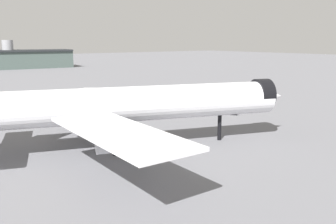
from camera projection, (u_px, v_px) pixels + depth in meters
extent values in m
plane|color=slate|center=(149.00, 146.00, 67.06)|extent=(900.00, 900.00, 0.00)
cylinder|color=white|center=(127.00, 104.00, 64.05)|extent=(56.21, 25.31, 6.27)
cone|color=white|center=(267.00, 97.00, 72.73)|extent=(8.57, 8.11, 6.15)
cylinder|color=black|center=(261.00, 95.00, 72.26)|extent=(4.80, 6.92, 6.33)
cube|color=white|center=(92.00, 97.00, 77.85)|extent=(23.10, 26.08, 0.50)
cylinder|color=#B7BAC1|center=(100.00, 108.00, 75.78)|extent=(8.74, 5.96, 3.45)
cube|color=white|center=(118.00, 132.00, 47.88)|extent=(9.97, 26.13, 0.50)
cylinder|color=#B7BAC1|center=(124.00, 140.00, 51.59)|extent=(8.74, 5.96, 3.45)
cylinder|color=black|center=(219.00, 128.00, 70.71)|extent=(0.75, 0.75, 5.02)
cylinder|color=black|center=(109.00, 132.00, 67.36)|extent=(0.75, 0.75, 5.02)
cylinder|color=black|center=(115.00, 141.00, 61.22)|extent=(0.75, 0.75, 5.02)
cylinder|color=#939399|center=(8.00, 55.00, 245.56)|extent=(7.13, 7.13, 19.47)
cube|color=black|center=(42.00, 114.00, 93.09)|extent=(3.58, 2.81, 0.30)
cube|color=#232833|center=(39.00, 112.00, 92.11)|extent=(1.84, 1.99, 1.20)
cube|color=#1E2D38|center=(37.00, 112.00, 91.56)|extent=(0.64, 1.25, 0.60)
cube|color=#232833|center=(43.00, 112.00, 93.48)|extent=(2.42, 2.26, 0.90)
cylinder|color=black|center=(41.00, 116.00, 91.79)|extent=(0.75, 0.55, 0.70)
cylinder|color=black|center=(36.00, 115.00, 92.50)|extent=(0.75, 0.55, 0.70)
cylinder|color=black|center=(47.00, 114.00, 93.74)|extent=(0.75, 0.55, 0.70)
cylinder|color=black|center=(43.00, 114.00, 94.46)|extent=(0.75, 0.55, 0.70)
cube|color=black|center=(235.00, 113.00, 95.39)|extent=(2.82, 2.45, 0.20)
cube|color=beige|center=(235.00, 110.00, 95.23)|extent=(2.82, 2.45, 1.40)
sphere|color=black|center=(237.00, 115.00, 94.25)|extent=(0.44, 0.44, 0.44)
sphere|color=black|center=(231.00, 114.00, 94.86)|extent=(0.44, 0.44, 0.44)
sphere|color=black|center=(238.00, 113.00, 95.97)|extent=(0.44, 0.44, 0.44)
sphere|color=black|center=(233.00, 113.00, 96.57)|extent=(0.44, 0.44, 0.44)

